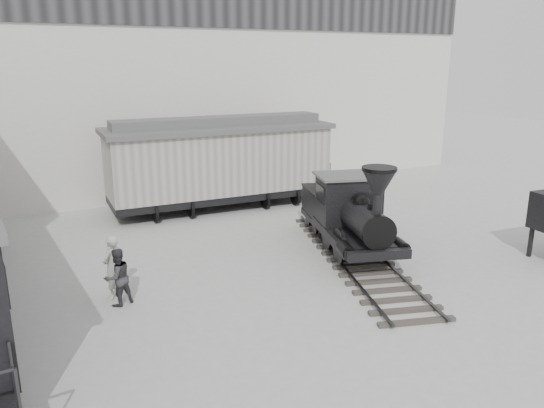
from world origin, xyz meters
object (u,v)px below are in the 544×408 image
boxcar (220,161)px  visitor_a (113,267)px  locomotive (351,218)px  visitor_b (118,277)px

boxcar → visitor_a: bearing=-127.7°
locomotive → visitor_b: (-8.11, -0.29, -0.44)m
locomotive → visitor_b: locomotive is taller
locomotive → visitor_a: (-8.12, 0.26, -0.34)m
locomotive → boxcar: size_ratio=0.96×
boxcar → visitor_a: boxcar is taller
locomotive → visitor_a: locomotive is taller
visitor_a → visitor_b: bearing=51.2°
visitor_a → locomotive: bearing=138.3°
locomotive → visitor_a: 8.13m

